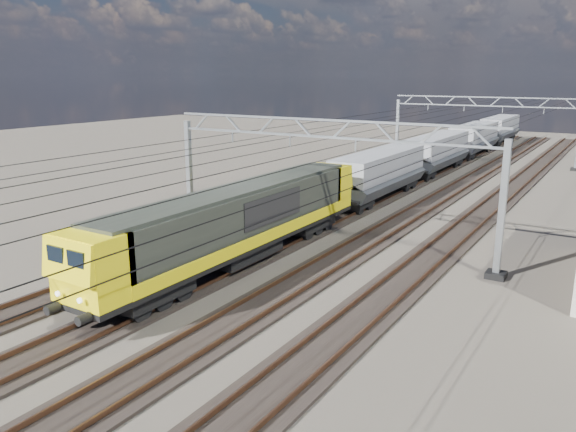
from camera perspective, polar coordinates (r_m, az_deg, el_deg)
The scene contains 13 objects.
ground at distance 28.33m, azimuth -0.62°, elevation -5.16°, with size 160.00×160.00×0.00m, color black.
track_outer_west at distance 31.77m, azimuth -9.80°, elevation -3.07°, with size 2.60×140.00×0.30m.
track_loco at distance 29.37m, azimuth -3.92°, elevation -4.34°, with size 2.60×140.00×0.30m.
track_inner_east at distance 27.35m, azimuth 2.94°, elevation -5.75°, with size 2.60×140.00×0.30m.
track_outer_east at distance 25.79m, azimuth 10.80°, elevation -7.25°, with size 2.60×140.00×0.30m.
catenary_gantry_mid at distance 30.67m, azimuth 3.38°, elevation 3.87°, with size 19.90×0.90×7.11m.
catenary_gantry_far at distance 64.41m, azimuth 19.06°, elevation 8.54°, with size 19.90×0.90×7.11m.
overhead_wires at distance 33.95m, azimuth 6.69°, elevation 7.94°, with size 12.03×140.00×0.53m.
locomotive at distance 28.17m, azimuth -4.86°, elevation -0.38°, with size 2.76×21.10×3.62m.
hopper_wagon_lead at distance 43.37m, azimuth 9.25°, elevation 4.50°, with size 3.38×13.00×3.25m.
hopper_wagon_mid at distance 56.61m, azimuth 14.88°, elevation 6.45°, with size 3.38×13.00×3.25m.
hopper_wagon_third at distance 70.23m, azimuth 18.37°, elevation 7.62°, with size 3.38×13.00×3.25m.
hopper_wagon_fourth at distance 84.04m, azimuth 20.73°, elevation 8.40°, with size 3.38×13.00×3.25m.
Camera 1 is at (14.36, -22.55, 9.39)m, focal length 35.00 mm.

